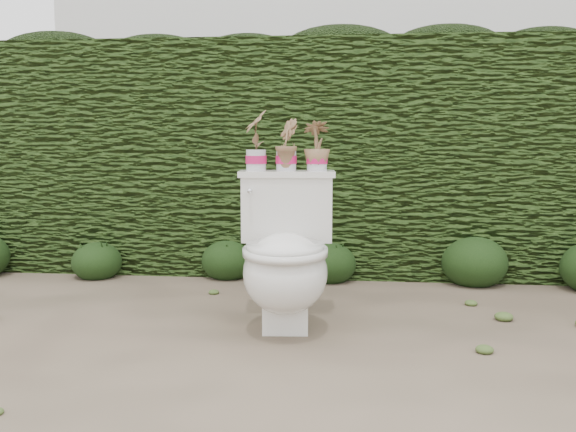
# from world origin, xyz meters

# --- Properties ---
(ground) EXTENTS (60.00, 60.00, 0.00)m
(ground) POSITION_xyz_m (0.00, 0.00, 0.00)
(ground) COLOR #83715A
(ground) RESTS_ON ground
(hedge) EXTENTS (8.00, 1.00, 1.60)m
(hedge) POSITION_xyz_m (0.00, 1.60, 0.80)
(hedge) COLOR #37551C
(hedge) RESTS_ON ground
(house_wall) EXTENTS (8.00, 3.50, 4.00)m
(house_wall) POSITION_xyz_m (0.60, 6.00, 2.00)
(house_wall) COLOR silver
(house_wall) RESTS_ON ground
(toilet) EXTENTS (0.51, 0.71, 0.78)m
(toilet) POSITION_xyz_m (-0.21, -0.01, 0.36)
(toilet) COLOR silver
(toilet) RESTS_ON ground
(potted_plant_left) EXTENTS (0.15, 0.18, 0.30)m
(potted_plant_left) POSITION_xyz_m (-0.39, 0.22, 0.93)
(potted_plant_left) COLOR #347F27
(potted_plant_left) RESTS_ON toilet
(potted_plant_center) EXTENTS (0.13, 0.15, 0.26)m
(potted_plant_center) POSITION_xyz_m (-0.24, 0.23, 0.90)
(potted_plant_center) COLOR #347F27
(potted_plant_center) RESTS_ON toilet
(potted_plant_right) EXTENTS (0.17, 0.17, 0.24)m
(potted_plant_right) POSITION_xyz_m (-0.08, 0.24, 0.90)
(potted_plant_right) COLOR #347F27
(potted_plant_right) RESTS_ON toilet
(liriope_clump_1) EXTENTS (0.34, 0.34, 0.27)m
(liriope_clump_1) POSITION_xyz_m (-1.63, 1.03, 0.13)
(liriope_clump_1) COLOR #203813
(liriope_clump_1) RESTS_ON ground
(liriope_clump_2) EXTENTS (0.36, 0.36, 0.29)m
(liriope_clump_2) POSITION_xyz_m (-0.74, 1.13, 0.14)
(liriope_clump_2) COLOR #203813
(liriope_clump_2) RESTS_ON ground
(liriope_clump_3) EXTENTS (0.36, 0.36, 0.29)m
(liriope_clump_3) POSITION_xyz_m (-0.04, 1.09, 0.14)
(liriope_clump_3) COLOR #203813
(liriope_clump_3) RESTS_ON ground
(liriope_clump_4) EXTENTS (0.43, 0.43, 0.34)m
(liriope_clump_4) POSITION_xyz_m (0.90, 1.10, 0.17)
(liriope_clump_4) COLOR #203813
(liriope_clump_4) RESTS_ON ground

